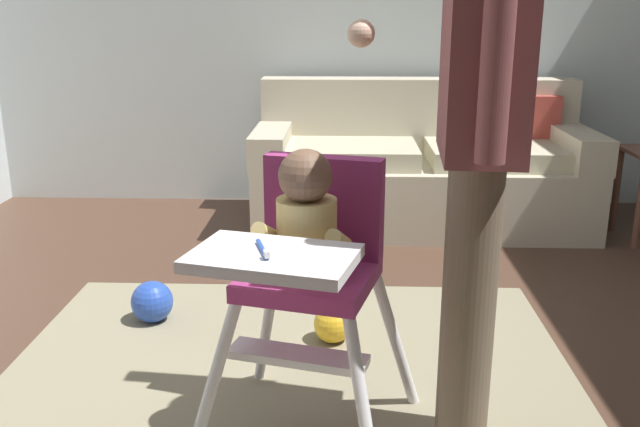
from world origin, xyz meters
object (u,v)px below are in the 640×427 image
(adult_standing, at_px, (477,132))
(toy_ball, at_px, (333,324))
(toy_ball_second, at_px, (152,302))
(couch, at_px, (421,170))
(high_chair, at_px, (309,248))

(adult_standing, height_order, toy_ball, adult_standing)
(adult_standing, height_order, toy_ball_second, adult_standing)
(couch, distance_m, high_chair, 2.38)
(adult_standing, bearing_deg, toy_ball_second, -31.46)
(adult_standing, xyz_separation_m, toy_ball, (-0.39, 0.67, -0.88))
(toy_ball_second, bearing_deg, adult_standing, -35.87)
(toy_ball_second, bearing_deg, couch, 49.31)
(high_chair, height_order, toy_ball, high_chair)
(toy_ball, xyz_separation_m, toy_ball_second, (-0.77, 0.16, 0.01))
(adult_standing, bearing_deg, couch, -88.66)
(couch, relative_size, toy_ball, 13.15)
(high_chair, height_order, adult_standing, adult_standing)
(high_chair, distance_m, toy_ball, 0.84)
(high_chair, xyz_separation_m, adult_standing, (0.45, -0.03, 0.34))
(couch, relative_size, adult_standing, 1.18)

